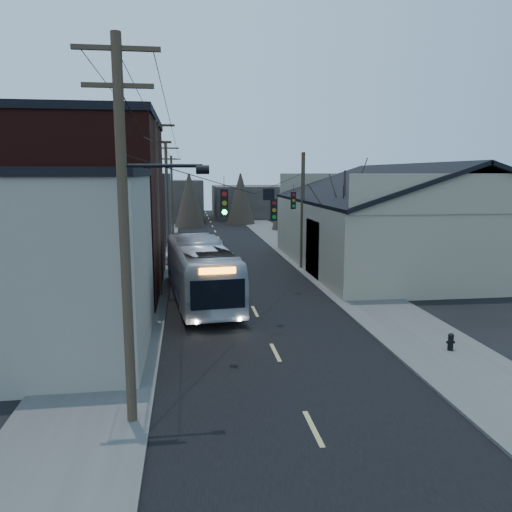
{
  "coord_description": "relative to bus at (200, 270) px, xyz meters",
  "views": [
    {
      "loc": [
        -3.33,
        -10.52,
        7.0
      ],
      "look_at": [
        -0.03,
        13.35,
        3.0
      ],
      "focal_mm": 35.0,
      "sensor_mm": 36.0,
      "label": 1
    }
  ],
  "objects": [
    {
      "name": "ground",
      "position": [
        2.68,
        -16.8,
        -1.68
      ],
      "size": [
        160.0,
        160.0,
        0.0
      ],
      "primitive_type": "plane",
      "color": "black",
      "rests_on": "ground"
    },
    {
      "name": "road_surface",
      "position": [
        2.68,
        13.2,
        -1.67
      ],
      "size": [
        9.0,
        110.0,
        0.02
      ],
      "primitive_type": "cube",
      "color": "black",
      "rests_on": "ground"
    },
    {
      "name": "sidewalk_left",
      "position": [
        -3.82,
        13.2,
        -1.62
      ],
      "size": [
        4.0,
        110.0,
        0.12
      ],
      "primitive_type": "cube",
      "color": "#474744",
      "rests_on": "ground"
    },
    {
      "name": "sidewalk_right",
      "position": [
        9.18,
        13.2,
        -1.62
      ],
      "size": [
        4.0,
        110.0,
        0.12
      ],
      "primitive_type": "cube",
      "color": "#474744",
      "rests_on": "ground"
    },
    {
      "name": "building_clapboard",
      "position": [
        -6.32,
        -7.8,
        1.82
      ],
      "size": [
        8.0,
        8.0,
        7.0
      ],
      "primitive_type": "cube",
      "color": "gray",
      "rests_on": "ground"
    },
    {
      "name": "building_brick",
      "position": [
        -7.32,
        3.2,
        3.32
      ],
      "size": [
        10.0,
        12.0,
        10.0
      ],
      "primitive_type": "cube",
      "color": "black",
      "rests_on": "ground"
    },
    {
      "name": "building_left_far",
      "position": [
        -6.82,
        19.2,
        1.82
      ],
      "size": [
        9.0,
        14.0,
        7.0
      ],
      "primitive_type": "cube",
      "color": "#312B27",
      "rests_on": "ground"
    },
    {
      "name": "warehouse",
      "position": [
        15.68,
        8.2,
        1.02
      ],
      "size": [
        16.16,
        20.6,
        7.73
      ],
      "color": "gray",
      "rests_on": "ground"
    },
    {
      "name": "building_far_left",
      "position": [
        -3.32,
        48.2,
        1.32
      ],
      "size": [
        10.0,
        12.0,
        6.0
      ],
      "primitive_type": "cube",
      "color": "#312B27",
      "rests_on": "ground"
    },
    {
      "name": "building_far_right",
      "position": [
        9.68,
        53.2,
        0.82
      ],
      "size": [
        12.0,
        14.0,
        5.0
      ],
      "primitive_type": "cube",
      "color": "#312B27",
      "rests_on": "ground"
    },
    {
      "name": "bare_tree",
      "position": [
        9.18,
        3.2,
        1.92
      ],
      "size": [
        0.4,
        0.4,
        7.2
      ],
      "primitive_type": "cone",
      "color": "black",
      "rests_on": "ground"
    },
    {
      "name": "utility_lines",
      "position": [
        -0.44,
        7.34,
        3.27
      ],
      "size": [
        11.24,
        45.28,
        10.5
      ],
      "color": "#382B1E",
      "rests_on": "ground"
    },
    {
      "name": "bus",
      "position": [
        0.0,
        0.0,
        0.0
      ],
      "size": [
        4.03,
        12.28,
        3.36
      ],
      "primitive_type": "imported",
      "rotation": [
        0.0,
        0.0,
        3.24
      ],
      "color": "#B3B8C0",
      "rests_on": "ground"
    },
    {
      "name": "parked_car",
      "position": [
        -1.62,
        12.67,
        -0.95
      ],
      "size": [
        1.6,
        4.42,
        1.45
      ],
      "primitive_type": "imported",
      "rotation": [
        0.0,
        0.0,
        0.01
      ],
      "color": "#B2B3BA",
      "rests_on": "ground"
    },
    {
      "name": "fire_hydrant",
      "position": [
        9.51,
        -9.77,
        -1.19
      ],
      "size": [
        0.33,
        0.24,
        0.69
      ],
      "rotation": [
        0.0,
        0.0,
        -0.08
      ],
      "color": "black",
      "rests_on": "sidewalk_right"
    }
  ]
}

